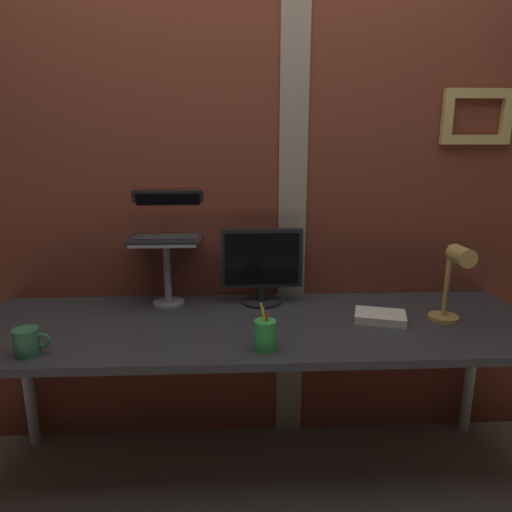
% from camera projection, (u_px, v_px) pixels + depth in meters
% --- Properties ---
extents(ground_plane, '(6.00, 6.00, 0.00)m').
position_uv_depth(ground_plane, '(249.00, 478.00, 1.95)').
color(ground_plane, gray).
extents(brick_wall_back, '(3.52, 0.16, 2.55)m').
position_uv_depth(brick_wall_back, '(245.00, 179.00, 2.05)').
color(brick_wall_back, brown).
rests_on(brick_wall_back, ground_plane).
extents(desk, '(2.28, 0.70, 0.73)m').
position_uv_depth(desk, '(257.00, 336.00, 1.80)').
color(desk, '#333338').
rests_on(desk, ground_plane).
extents(monitor, '(0.36, 0.18, 0.34)m').
position_uv_depth(monitor, '(262.00, 263.00, 1.96)').
color(monitor, black).
rests_on(monitor, desk).
extents(laptop_stand, '(0.28, 0.22, 0.29)m').
position_uv_depth(laptop_stand, '(167.00, 262.00, 1.94)').
color(laptop_stand, gray).
rests_on(laptop_stand, desk).
extents(laptop, '(0.32, 0.28, 0.21)m').
position_uv_depth(laptop, '(167.00, 225.00, 1.97)').
color(laptop, black).
rests_on(laptop, laptop_stand).
extents(desk_lamp, '(0.12, 0.20, 0.32)m').
position_uv_depth(desk_lamp, '(454.00, 276.00, 1.72)').
color(desk_lamp, tan).
rests_on(desk_lamp, desk).
extents(pen_cup, '(0.07, 0.07, 0.18)m').
position_uv_depth(pen_cup, '(265.00, 335.00, 1.52)').
color(pen_cup, green).
rests_on(pen_cup, desk).
extents(coffee_mug, '(0.12, 0.08, 0.09)m').
position_uv_depth(coffee_mug, '(27.00, 342.00, 1.49)').
color(coffee_mug, '#33724C').
rests_on(coffee_mug, desk).
extents(paper_clutter_stack, '(0.23, 0.19, 0.03)m').
position_uv_depth(paper_clutter_stack, '(380.00, 316.00, 1.80)').
color(paper_clutter_stack, silver).
rests_on(paper_clutter_stack, desk).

